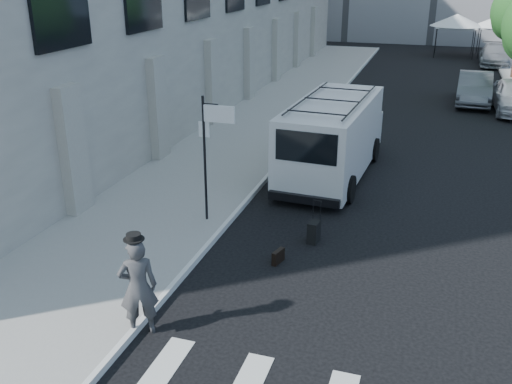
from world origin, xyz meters
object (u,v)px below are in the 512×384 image
Objects in this scene: cargo_van at (333,137)px; suitcase at (314,232)px; parked_car_c at (495,55)px; businessman at (138,287)px; briefcase at (278,257)px; parked_car_b at (475,88)px.

suitcase is at bearing -80.99° from cargo_van.
parked_car_c is at bearing 85.66° from suitcase.
businessman is 37.32m from parked_car_c.
parked_car_b reaches higher than briefcase.
businessman is 0.29× the size of cargo_van.
parked_car_c is at bearing 92.89° from briefcase.
businessman is 4.67× the size of briefcase.
parked_car_c is at bearing -135.00° from businessman.
briefcase is 6.78m from cargo_van.
parked_car_b reaches higher than parked_car_c.
businessman reaches higher than parked_car_b.
businessman is at bearing -102.17° from parked_car_c.
cargo_van is 1.49× the size of parked_car_b.
briefcase is (1.82, 3.55, -0.86)m from businessman.
parked_car_c is (6.83, 26.06, -0.62)m from cargo_van.
cargo_van is at bearing 102.82° from suitcase.
suitcase is 5.44m from cargo_van.
parked_car_b is at bearing 71.95° from cargo_van.
suitcase is (0.59, 1.36, 0.13)m from briefcase.
briefcase is 0.09× the size of parked_car_b.
suitcase is at bearing 81.52° from briefcase.
businessman is at bearing -97.14° from cargo_van.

